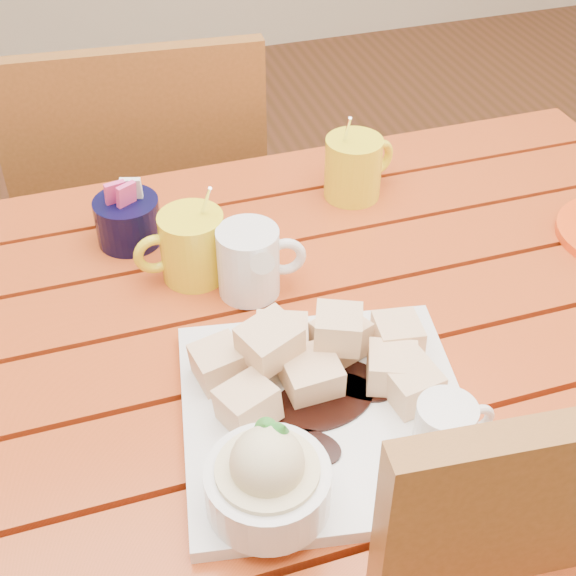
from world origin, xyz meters
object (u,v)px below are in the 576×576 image
object	(u,v)px
coffee_mug_right	(355,166)
chair_far	(147,225)
coffee_mug_left	(190,246)
dessert_plate	(317,416)
table	(296,396)

from	to	relation	value
coffee_mug_right	chair_far	world-z (taller)	chair_far
coffee_mug_left	chair_far	bearing A→B (deg)	87.85
dessert_plate	chair_far	bearing A→B (deg)	94.41
coffee_mug_left	coffee_mug_right	distance (m)	0.28
table	coffee_mug_left	distance (m)	0.23
table	dessert_plate	xyz separation A→B (m)	(-0.03, -0.15, 0.14)
table	coffee_mug_left	world-z (taller)	coffee_mug_left
dessert_plate	coffee_mug_left	world-z (taller)	coffee_mug_left
table	chair_far	distance (m)	0.65
coffee_mug_left	chair_far	size ratio (longest dim) A/B	0.15
dessert_plate	table	bearing A→B (deg)	78.81
dessert_plate	coffee_mug_left	distance (m)	0.30
dessert_plate	chair_far	distance (m)	0.83
coffee_mug_right	dessert_plate	bearing A→B (deg)	-134.98
coffee_mug_right	table	bearing A→B (deg)	-142.62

